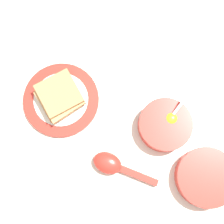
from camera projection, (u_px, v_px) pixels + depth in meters
ground_plane at (119, 136)px, 0.80m from camera, size 3.00×3.00×0.00m
egg_bowl at (165, 125)px, 0.78m from camera, size 0.13×0.14×0.07m
toast_plate at (61, 100)px, 0.81m from camera, size 0.20×0.20×0.01m
toast_sandwich at (59, 97)px, 0.79m from camera, size 0.11×0.11×0.04m
soup_spoon at (113, 165)px, 0.77m from camera, size 0.16×0.12×0.03m
congee_bowl at (206, 177)px, 0.76m from camera, size 0.15×0.15×0.04m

